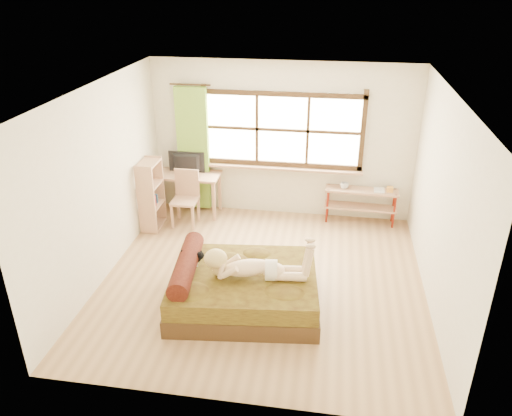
% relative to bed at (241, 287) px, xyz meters
% --- Properties ---
extents(floor, '(4.50, 4.50, 0.00)m').
position_rel_bed_xyz_m(floor, '(0.21, 0.60, -0.26)').
color(floor, '#9E754C').
rests_on(floor, ground).
extents(ceiling, '(4.50, 4.50, 0.00)m').
position_rel_bed_xyz_m(ceiling, '(0.21, 0.60, 2.44)').
color(ceiling, white).
rests_on(ceiling, wall_back).
extents(wall_back, '(4.50, 0.00, 4.50)m').
position_rel_bed_xyz_m(wall_back, '(0.21, 2.85, 1.09)').
color(wall_back, silver).
rests_on(wall_back, floor).
extents(wall_front, '(4.50, 0.00, 4.50)m').
position_rel_bed_xyz_m(wall_front, '(0.21, -1.65, 1.09)').
color(wall_front, silver).
rests_on(wall_front, floor).
extents(wall_left, '(0.00, 4.50, 4.50)m').
position_rel_bed_xyz_m(wall_left, '(-2.04, 0.60, 1.09)').
color(wall_left, silver).
rests_on(wall_left, floor).
extents(wall_right, '(0.00, 4.50, 4.50)m').
position_rel_bed_xyz_m(wall_right, '(2.46, 0.60, 1.09)').
color(wall_right, silver).
rests_on(wall_right, floor).
extents(window, '(2.80, 0.16, 1.46)m').
position_rel_bed_xyz_m(window, '(0.21, 2.82, 1.25)').
color(window, '#FFEDBF').
rests_on(window, wall_back).
extents(curtain, '(0.55, 0.10, 2.20)m').
position_rel_bed_xyz_m(curtain, '(-1.34, 2.73, 0.89)').
color(curtain, '#659829').
rests_on(curtain, wall_back).
extents(bed, '(2.05, 1.71, 0.72)m').
position_rel_bed_xyz_m(bed, '(0.00, 0.00, 0.00)').
color(bed, '#34230F').
rests_on(bed, floor).
extents(woman, '(1.36, 0.52, 0.57)m').
position_rel_bed_xyz_m(woman, '(0.20, -0.04, 0.50)').
color(woman, beige).
rests_on(woman, bed).
extents(kitten, '(0.30, 0.14, 0.23)m').
position_rel_bed_xyz_m(kitten, '(-0.67, 0.11, 0.33)').
color(kitten, black).
rests_on(kitten, bed).
extents(desk, '(1.21, 0.56, 0.76)m').
position_rel_bed_xyz_m(desk, '(-1.46, 2.55, 0.40)').
color(desk, tan).
rests_on(desk, floor).
extents(monitor, '(0.65, 0.09, 0.37)m').
position_rel_bed_xyz_m(monitor, '(-1.46, 2.60, 0.69)').
color(monitor, black).
rests_on(monitor, desk).
extents(chair, '(0.43, 0.43, 0.95)m').
position_rel_bed_xyz_m(chair, '(-1.36, 2.18, 0.27)').
color(chair, tan).
rests_on(chair, floor).
extents(pipe_shelf, '(1.24, 0.35, 0.70)m').
position_rel_bed_xyz_m(pipe_shelf, '(1.63, 2.67, 0.19)').
color(pipe_shelf, tan).
rests_on(pipe_shelf, floor).
extents(cup, '(0.14, 0.14, 0.11)m').
position_rel_bed_xyz_m(cup, '(1.31, 2.67, 0.41)').
color(cup, gray).
rests_on(cup, pipe_shelf).
extents(book, '(0.18, 0.25, 0.02)m').
position_rel_bed_xyz_m(book, '(1.81, 2.67, 0.37)').
color(book, gray).
rests_on(book, pipe_shelf).
extents(bookshelf, '(0.30, 0.52, 1.20)m').
position_rel_bed_xyz_m(bookshelf, '(-1.87, 1.91, 0.35)').
color(bookshelf, tan).
rests_on(bookshelf, floor).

